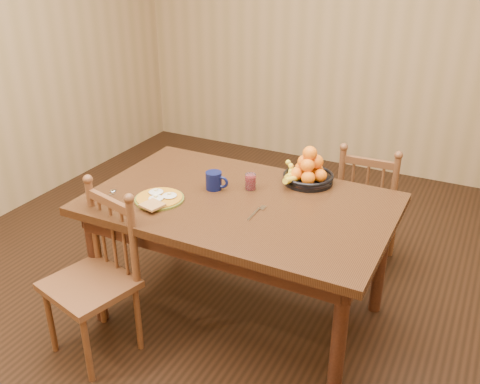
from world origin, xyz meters
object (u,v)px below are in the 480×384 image
at_px(fruit_bowl, 308,172).
at_px(coffee_mug, 215,180).
at_px(dining_table, 240,214).
at_px(breakfast_plate, 159,198).
at_px(chair_far, 368,209).
at_px(chair_near, 95,279).

bearing_deg(fruit_bowl, coffee_mug, -143.79).
bearing_deg(dining_table, breakfast_plate, -152.98).
xyz_separation_m(chair_far, breakfast_plate, (-0.88, -1.04, 0.34)).
bearing_deg(fruit_bowl, breakfast_plate, -137.28).
bearing_deg(coffee_mug, chair_near, -118.55).
bearing_deg(fruit_bowl, chair_far, 60.78).
xyz_separation_m(dining_table, coffee_mug, (-0.19, 0.06, 0.14)).
height_order(dining_table, chair_far, chair_far).
relative_size(chair_far, fruit_bowl, 2.69).
bearing_deg(chair_near, breakfast_plate, 81.96).
relative_size(dining_table, chair_near, 1.78).
distance_m(dining_table, fruit_bowl, 0.47).
relative_size(chair_far, coffee_mug, 6.51).
relative_size(chair_near, breakfast_plate, 3.02).
bearing_deg(chair_far, breakfast_plate, 46.84).
xyz_separation_m(chair_far, chair_near, (-1.04, -1.42, 0.01)).
bearing_deg(dining_table, chair_near, -133.07).
xyz_separation_m(chair_far, coffee_mug, (-0.69, -0.78, 0.38)).
distance_m(dining_table, chair_far, 1.01).
height_order(chair_far, breakfast_plate, chair_far).
relative_size(chair_near, fruit_bowl, 2.78).
height_order(breakfast_plate, fruit_bowl, fruit_bowl).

